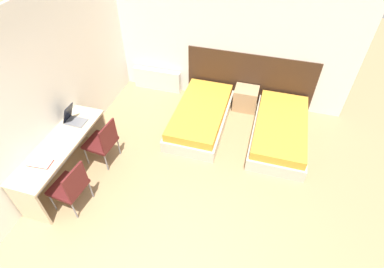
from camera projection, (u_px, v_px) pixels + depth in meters
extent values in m
cube|color=white|center=(220.00, 38.00, 5.81)|extent=(5.22, 0.05, 2.70)
cube|color=white|center=(59.00, 80.00, 4.74)|extent=(0.05, 5.25, 2.70)
cube|color=#382316|center=(249.00, 79.00, 6.19)|extent=(2.61, 0.03, 1.13)
cube|color=beige|center=(201.00, 119.00, 5.94)|extent=(0.98, 1.93, 0.25)
cube|color=gold|center=(201.00, 111.00, 5.80)|extent=(0.90, 1.85, 0.16)
cube|color=beige|center=(279.00, 134.00, 5.63)|extent=(0.98, 1.93, 0.25)
cube|color=gold|center=(281.00, 125.00, 5.49)|extent=(0.90, 1.85, 0.16)
cube|color=tan|center=(246.00, 99.00, 6.24)|extent=(0.48, 0.40, 0.48)
cube|color=silver|center=(157.00, 79.00, 6.76)|extent=(1.07, 0.12, 0.49)
cube|color=#C6B28E|center=(59.00, 144.00, 4.58)|extent=(0.54, 1.84, 0.04)
cube|color=#C6B28E|center=(29.00, 207.00, 4.20)|extent=(0.49, 0.04, 0.71)
cube|color=#C6B28E|center=(94.00, 125.00, 5.46)|extent=(0.49, 0.04, 0.71)
cube|color=#511919|center=(100.00, 143.00, 5.06)|extent=(0.50, 0.50, 0.05)
cube|color=#511919|center=(108.00, 136.00, 4.84)|extent=(0.07, 0.41, 0.43)
cylinder|color=slate|center=(86.00, 156.00, 5.13)|extent=(0.02, 0.02, 0.38)
cylinder|color=slate|center=(100.00, 141.00, 5.40)|extent=(0.02, 0.02, 0.38)
cylinder|color=slate|center=(106.00, 163.00, 5.02)|extent=(0.02, 0.02, 0.38)
cylinder|color=slate|center=(119.00, 147.00, 5.29)|extent=(0.02, 0.02, 0.38)
cube|color=#511919|center=(68.00, 187.00, 4.39)|extent=(0.50, 0.50, 0.05)
cube|color=#511919|center=(76.00, 181.00, 4.17)|extent=(0.07, 0.41, 0.43)
cylinder|color=slate|center=(52.00, 202.00, 4.46)|extent=(0.02, 0.02, 0.38)
cylinder|color=slate|center=(70.00, 182.00, 4.73)|extent=(0.02, 0.02, 0.38)
cylinder|color=slate|center=(74.00, 211.00, 4.35)|extent=(0.02, 0.02, 0.38)
cylinder|color=slate|center=(91.00, 190.00, 4.62)|extent=(0.02, 0.02, 0.38)
cube|color=slate|center=(76.00, 122.00, 4.92)|extent=(0.33, 0.23, 0.02)
cube|color=black|center=(68.00, 113.00, 4.83)|extent=(0.14, 0.23, 0.31)
cube|color=#B21E1E|center=(41.00, 163.00, 4.27)|extent=(0.34, 0.21, 0.01)
cube|color=white|center=(40.00, 163.00, 4.26)|extent=(0.32, 0.20, 0.01)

